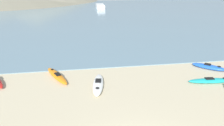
{
  "coord_description": "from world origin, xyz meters",
  "views": [
    {
      "loc": [
        -2.16,
        -5.78,
        6.48
      ],
      "look_at": [
        0.42,
        10.15,
        0.5
      ],
      "focal_mm": 35.0,
      "sensor_mm": 36.0,
      "label": 1
    }
  ],
  "objects_px": {
    "kayak_on_sand_2": "(211,81)",
    "moored_boat_1": "(100,6)",
    "kayak_on_sand_1": "(209,67)",
    "kayak_on_sand_4": "(98,84)",
    "kayak_on_sand_0": "(57,76)"
  },
  "relations": [
    {
      "from": "kayak_on_sand_0",
      "to": "moored_boat_1",
      "type": "height_order",
      "value": "moored_boat_1"
    },
    {
      "from": "kayak_on_sand_4",
      "to": "moored_boat_1",
      "type": "xyz_separation_m",
      "value": [
        5.12,
        45.13,
        0.42
      ]
    },
    {
      "from": "kayak_on_sand_0",
      "to": "kayak_on_sand_4",
      "type": "height_order",
      "value": "kayak_on_sand_4"
    },
    {
      "from": "kayak_on_sand_2",
      "to": "moored_boat_1",
      "type": "relative_size",
      "value": 0.54
    },
    {
      "from": "kayak_on_sand_1",
      "to": "moored_boat_1",
      "type": "bearing_deg",
      "value": 95.14
    },
    {
      "from": "kayak_on_sand_0",
      "to": "kayak_on_sand_2",
      "type": "xyz_separation_m",
      "value": [
        10.53,
        -2.58,
        -0.0
      ]
    },
    {
      "from": "kayak_on_sand_0",
      "to": "kayak_on_sand_1",
      "type": "bearing_deg",
      "value": -1.05
    },
    {
      "from": "kayak_on_sand_2",
      "to": "kayak_on_sand_4",
      "type": "distance_m",
      "value": 7.76
    },
    {
      "from": "kayak_on_sand_0",
      "to": "kayak_on_sand_1",
      "type": "distance_m",
      "value": 11.82
    },
    {
      "from": "kayak_on_sand_1",
      "to": "kayak_on_sand_4",
      "type": "distance_m",
      "value": 9.18
    },
    {
      "from": "kayak_on_sand_4",
      "to": "moored_boat_1",
      "type": "distance_m",
      "value": 45.42
    },
    {
      "from": "kayak_on_sand_2",
      "to": "moored_boat_1",
      "type": "height_order",
      "value": "moored_boat_1"
    },
    {
      "from": "kayak_on_sand_4",
      "to": "moored_boat_1",
      "type": "bearing_deg",
      "value": 83.53
    },
    {
      "from": "kayak_on_sand_0",
      "to": "kayak_on_sand_2",
      "type": "relative_size",
      "value": 1.05
    },
    {
      "from": "kayak_on_sand_0",
      "to": "kayak_on_sand_2",
      "type": "bearing_deg",
      "value": -13.77
    }
  ]
}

